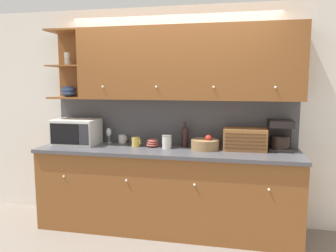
{
  "coord_description": "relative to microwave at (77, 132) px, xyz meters",
  "views": [
    {
      "loc": [
        0.76,
        -3.91,
        1.72
      ],
      "look_at": [
        0.0,
        -0.23,
        1.21
      ],
      "focal_mm": 35.0,
      "sensor_mm": 36.0,
      "label": 1
    }
  ],
  "objects": [
    {
      "name": "wine_glass",
      "position": [
        0.36,
        0.15,
        -0.03
      ],
      "size": [
        0.07,
        0.07,
        0.19
      ],
      "color": "silver",
      "rests_on": "counter_unit"
    },
    {
      "name": "bread_box",
      "position": [
        2.01,
        0.05,
        -0.03
      ],
      "size": [
        0.47,
        0.27,
        0.25
      ],
      "color": "#996033",
      "rests_on": "counter_unit"
    },
    {
      "name": "storage_canister",
      "position": [
        1.14,
        -0.03,
        -0.08
      ],
      "size": [
        0.11,
        0.11,
        0.15
      ],
      "color": "silver",
      "rests_on": "counter_unit"
    },
    {
      "name": "wine_bottle",
      "position": [
        1.32,
        0.11,
        -0.02
      ],
      "size": [
        0.08,
        0.08,
        0.3
      ],
      "color": "black",
      "rests_on": "counter_unit"
    },
    {
      "name": "wall_back",
      "position": [
        1.13,
        0.3,
        0.19
      ],
      "size": [
        5.35,
        0.06,
        2.6
      ],
      "color": "white",
      "rests_on": "ground_plane"
    },
    {
      "name": "upper_cabinets",
      "position": [
        1.3,
        0.09,
        0.81
      ],
      "size": [
        2.95,
        0.37,
        0.82
      ],
      "color": "brown",
      "rests_on": "backsplash_panel"
    },
    {
      "name": "microwave",
      "position": [
        0.0,
        0.0,
        0.0
      ],
      "size": [
        0.52,
        0.39,
        0.31
      ],
      "color": "silver",
      "rests_on": "counter_unit"
    },
    {
      "name": "mug",
      "position": [
        0.75,
        0.01,
        -0.1
      ],
      "size": [
        0.11,
        0.09,
        0.11
      ],
      "color": "gold",
      "rests_on": "counter_unit"
    },
    {
      "name": "mug_blue_second",
      "position": [
        0.52,
        0.19,
        -0.1
      ],
      "size": [
        0.1,
        0.09,
        0.1
      ],
      "color": "silver",
      "rests_on": "counter_unit"
    },
    {
      "name": "ground_plane",
      "position": [
        1.13,
        0.27,
        -1.11
      ],
      "size": [
        24.0,
        24.0,
        0.0
      ],
      "primitive_type": "plane",
      "color": "slate"
    },
    {
      "name": "fruit_basket",
      "position": [
        1.57,
        0.0,
        -0.09
      ],
      "size": [
        0.31,
        0.31,
        0.17
      ],
      "color": "#937047",
      "rests_on": "counter_unit"
    },
    {
      "name": "coffee_maker",
      "position": [
        2.39,
        0.13,
        0.02
      ],
      "size": [
        0.26,
        0.28,
        0.34
      ],
      "color": "black",
      "rests_on": "counter_unit"
    },
    {
      "name": "backsplash_panel",
      "position": [
        1.13,
        0.26,
        0.12
      ],
      "size": [
        2.95,
        0.01,
        0.56
      ],
      "color": "#4C4C51",
      "rests_on": "counter_unit"
    },
    {
      "name": "bowl_stack_on_counter",
      "position": [
        0.95,
        0.03,
        -0.11
      ],
      "size": [
        0.15,
        0.15,
        0.09
      ],
      "color": "#9E473D",
      "rests_on": "counter_unit"
    },
    {
      "name": "counter_unit",
      "position": [
        1.13,
        -0.06,
        -0.63
      ],
      "size": [
        2.97,
        0.68,
        0.96
      ],
      "color": "brown",
      "rests_on": "ground_plane"
    }
  ]
}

